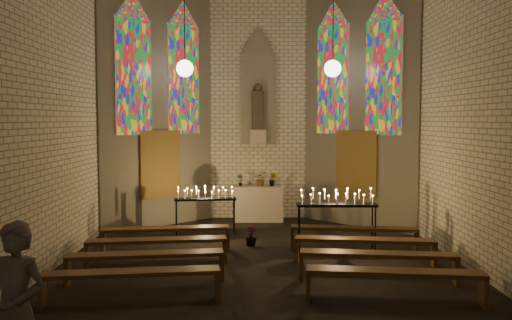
% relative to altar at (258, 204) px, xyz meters
% --- Properties ---
extents(floor, '(12.00, 12.00, 0.00)m').
position_rel_altar_xyz_m(floor, '(0.00, -5.45, -0.50)').
color(floor, black).
rests_on(floor, ground).
extents(room, '(8.22, 12.43, 7.00)m').
position_rel_altar_xyz_m(room, '(-0.00, -2.08, 3.22)').
color(room, '#EDE5C7').
rests_on(room, ground).
extents(altar, '(1.40, 0.60, 1.00)m').
position_rel_altar_xyz_m(altar, '(0.00, 0.00, 0.00)').
color(altar, beige).
rests_on(altar, ground).
extents(flower_vase_left, '(0.21, 0.17, 0.36)m').
position_rel_altar_xyz_m(flower_vase_left, '(-0.51, -0.05, 0.68)').
color(flower_vase_left, '#4C723F').
rests_on(flower_vase_left, altar).
extents(flower_vase_center, '(0.42, 0.37, 0.43)m').
position_rel_altar_xyz_m(flower_vase_center, '(0.07, 0.01, 0.72)').
color(flower_vase_center, '#4C723F').
rests_on(flower_vase_center, altar).
extents(flower_vase_right, '(0.25, 0.23, 0.38)m').
position_rel_altar_xyz_m(flower_vase_right, '(0.41, -0.02, 0.69)').
color(flower_vase_right, '#4C723F').
rests_on(flower_vase_right, altar).
extents(aisle_flower_pot, '(0.32, 0.32, 0.45)m').
position_rel_altar_xyz_m(aisle_flower_pot, '(-0.20, -3.22, -0.28)').
color(aisle_flower_pot, '#4C723F').
rests_on(aisle_flower_pot, ground).
extents(votive_stand_left, '(1.57, 0.51, 1.14)m').
position_rel_altar_xyz_m(votive_stand_left, '(-1.36, -1.85, 0.48)').
color(votive_stand_left, black).
rests_on(votive_stand_left, ground).
extents(votive_stand_right, '(1.77, 0.44, 1.29)m').
position_rel_altar_xyz_m(votive_stand_right, '(1.69, -3.66, 0.61)').
color(votive_stand_right, black).
rests_on(votive_stand_right, ground).
extents(pew_left_0, '(2.79, 0.74, 0.53)m').
position_rel_altar_xyz_m(pew_left_0, '(-2.07, -3.72, -0.07)').
color(pew_left_0, '#4F3216').
rests_on(pew_left_0, ground).
extents(pew_right_0, '(2.79, 0.74, 0.53)m').
position_rel_altar_xyz_m(pew_right_0, '(2.07, -3.72, -0.07)').
color(pew_right_0, '#4F3216').
rests_on(pew_right_0, ground).
extents(pew_left_1, '(2.79, 0.74, 0.53)m').
position_rel_altar_xyz_m(pew_left_1, '(-2.07, -4.92, -0.07)').
color(pew_left_1, '#4F3216').
rests_on(pew_left_1, ground).
extents(pew_right_1, '(2.79, 0.74, 0.53)m').
position_rel_altar_xyz_m(pew_right_1, '(2.07, -4.92, -0.07)').
color(pew_right_1, '#4F3216').
rests_on(pew_right_1, ground).
extents(pew_left_2, '(2.79, 0.74, 0.53)m').
position_rel_altar_xyz_m(pew_left_2, '(-2.07, -6.12, -0.07)').
color(pew_left_2, '#4F3216').
rests_on(pew_left_2, ground).
extents(pew_right_2, '(2.79, 0.74, 0.53)m').
position_rel_altar_xyz_m(pew_right_2, '(2.07, -6.12, -0.07)').
color(pew_right_2, '#4F3216').
rests_on(pew_right_2, ground).
extents(pew_left_3, '(2.79, 0.74, 0.53)m').
position_rel_altar_xyz_m(pew_left_3, '(-2.07, -7.32, -0.07)').
color(pew_left_3, '#4F3216').
rests_on(pew_left_3, ground).
extents(pew_right_3, '(2.79, 0.74, 0.53)m').
position_rel_altar_xyz_m(pew_right_3, '(2.07, -7.32, -0.07)').
color(pew_right_3, '#4F3216').
rests_on(pew_right_3, ground).
extents(visitor, '(0.76, 0.59, 1.85)m').
position_rel_altar_xyz_m(visitor, '(-2.60, -10.35, 0.43)').
color(visitor, '#4E4C57').
rests_on(visitor, ground).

